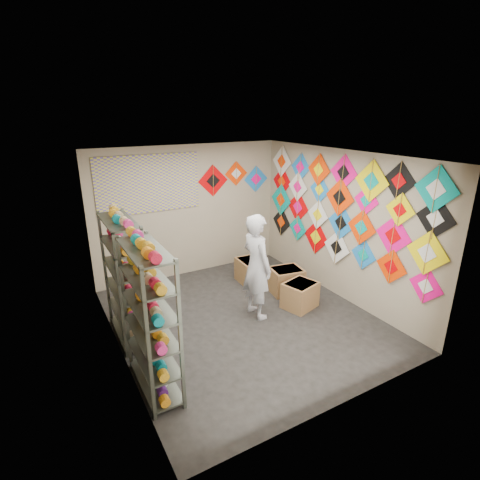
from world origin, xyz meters
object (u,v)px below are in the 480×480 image
carton_a (300,295)px  carton_b (286,280)px  shelf_rack_front (151,321)px  shelf_rack_back (125,280)px  shopkeeper (257,266)px  carton_c (251,271)px

carton_a → carton_b: bearing=61.3°
shelf_rack_front → carton_a: (2.85, 0.71, -0.72)m
carton_b → shelf_rack_front: bearing=-146.9°
shelf_rack_front → carton_a: 3.03m
shelf_rack_back → carton_b: bearing=0.1°
shelf_rack_front → shopkeeper: size_ratio=1.06×
shelf_rack_back → carton_c: size_ratio=3.46×
shelf_rack_back → shopkeeper: bearing=-11.7°
carton_a → carton_c: 1.35m
shopkeeper → carton_a: size_ratio=3.21×
carton_a → shelf_rack_back: bearing=152.3°
shelf_rack_back → carton_b: shelf_rack_back is taller
carton_c → shopkeeper: bearing=-114.5°
shopkeeper → carton_c: size_ratio=3.25×
shopkeeper → carton_c: shopkeeper is taller
shelf_rack_front → carton_b: bearing=23.6°
shelf_rack_front → shelf_rack_back: same height
shopkeeper → carton_a: bearing=-105.4°
shelf_rack_front → carton_b: size_ratio=3.22×
shopkeeper → carton_a: shopkeeper is taller
carton_c → shelf_rack_back: bearing=-161.5°
carton_a → carton_b: (0.13, 0.59, 0.01)m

